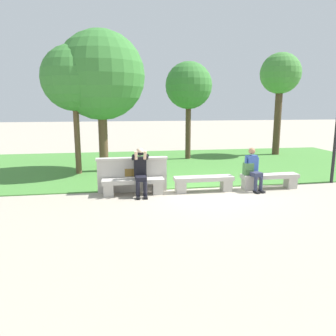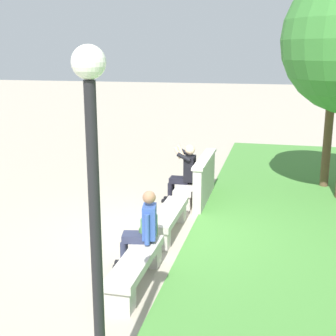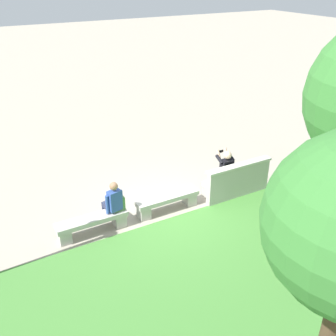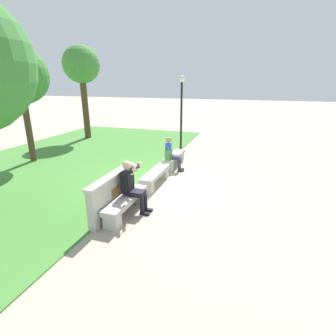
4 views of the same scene
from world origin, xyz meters
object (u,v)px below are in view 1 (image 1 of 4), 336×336
tree_behind_wall (280,76)px  tree_left_background (74,79)px  person_distant (253,168)px  bench_near (204,182)px  tree_right_background (189,86)px  backpack (248,169)px  tree_far_back (101,76)px  person_photographer (140,169)px  bench_mid (270,179)px  bench_main (133,184)px

tree_behind_wall → tree_left_background: tree_behind_wall is taller
person_distant → tree_behind_wall: size_ratio=0.25×
bench_near → tree_left_background: tree_left_background is taller
person_distant → tree_left_background: 6.75m
tree_right_background → tree_left_background: bearing=-150.9°
backpack → tree_far_back: (-4.31, 3.41, 2.88)m
bench_near → tree_behind_wall: (5.46, 6.22, 3.56)m
tree_behind_wall → tree_right_background: (-4.65, -0.56, -0.56)m
person_distant → backpack: (-0.12, 0.06, -0.05)m
backpack → tree_left_background: size_ratio=0.09×
person_distant → tree_right_background: bearing=96.7°
person_distant → tree_far_back: (-4.43, 3.47, 2.84)m
tree_behind_wall → tree_right_background: size_ratio=1.13×
backpack → tree_right_background: (-0.55, 5.66, 2.67)m
person_photographer → bench_mid: bearing=1.1°
bench_main → backpack: 3.43m
bench_near → bench_mid: size_ratio=1.00×
tree_behind_wall → bench_main: bearing=-140.4°
person_distant → bench_mid: bearing=6.5°
bench_near → backpack: 1.40m
tree_behind_wall → tree_far_back: (-8.40, -2.82, -0.35)m
bench_main → tree_behind_wall: size_ratio=0.35×
bench_main → tree_right_background: bearing=63.2°
backpack → tree_left_background: tree_left_background is taller
bench_main → bench_near: same height
bench_mid → person_photographer: person_photographer is taller
tree_far_back → tree_left_background: bearing=-159.9°
bench_main → tree_far_back: (-0.89, 3.40, 3.21)m
bench_near → bench_mid: 2.05m
bench_main → tree_right_background: 7.02m
bench_mid → backpack: 0.77m
bench_mid → tree_left_background: bearing=152.5°
person_photographer → tree_left_background: size_ratio=0.29×
bench_main → person_distant: person_distant is taller
tree_left_background → bench_mid: bearing=-27.5°
bench_mid → tree_right_background: size_ratio=0.40×
bench_near → bench_mid: (2.05, 0.00, 0.00)m
bench_main → person_photographer: size_ratio=1.32×
bench_near → tree_far_back: size_ratio=0.34×
tree_right_background → tree_behind_wall: bearing=6.9°
bench_mid → tree_right_background: tree_right_background is taller
bench_main → tree_behind_wall: bearing=39.6°
bench_near → tree_far_back: 5.53m
person_photographer → tree_far_back: (-1.10, 3.48, 2.77)m
bench_mid → bench_main: bearing=180.0°
bench_mid → backpack: (-0.70, -0.00, 0.33)m
tree_left_background → tree_far_back: 0.97m
bench_near → bench_mid: bearing=0.0°
person_distant → person_photographer: bearing=-179.8°
backpack → tree_behind_wall: tree_behind_wall is taller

